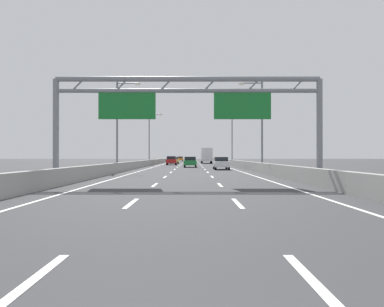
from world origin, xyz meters
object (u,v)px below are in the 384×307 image
object	(u,v)px
green_car	(190,162)
white_car	(221,163)
orange_car	(180,159)
streetlamp_right_far	(230,135)
sign_gantry	(187,102)
streetlamp_right_mid	(260,120)
yellow_car	(174,160)
box_truck	(206,155)
streetlamp_left_mid	(119,120)
streetlamp_left_far	(150,135)
red_car	(171,160)

from	to	relation	value
green_car	white_car	world-z (taller)	green_car
orange_car	white_car	distance (m)	80.15
streetlamp_right_far	white_car	world-z (taller)	streetlamp_right_far
sign_gantry	streetlamp_right_mid	bearing A→B (deg)	69.13
yellow_car	box_truck	size ratio (longest dim) A/B	0.53
streetlamp_left_mid	green_car	world-z (taller)	streetlamp_left_mid
orange_car	green_car	distance (m)	69.98
sign_gantry	streetlamp_left_far	size ratio (longest dim) A/B	1.69
streetlamp_left_far	green_car	xyz separation A→B (m)	(7.47, -18.68, -4.64)
streetlamp_left_mid	streetlamp_left_far	distance (m)	33.65
green_car	streetlamp_left_mid	bearing A→B (deg)	-116.52
green_car	white_car	distance (m)	10.60
orange_car	green_car	world-z (taller)	green_car
sign_gantry	streetlamp_right_mid	world-z (taller)	streetlamp_right_mid
streetlamp_left_far	yellow_car	size ratio (longest dim) A/B	2.06
streetlamp_right_far	orange_car	distance (m)	52.55
streetlamp_left_mid	white_car	world-z (taller)	streetlamp_left_mid
sign_gantry	box_truck	world-z (taller)	sign_gantry
sign_gantry	streetlamp_right_far	bearing A→B (deg)	81.99
white_car	streetlamp_left_far	bearing A→B (deg)	111.29
orange_car	box_truck	xyz separation A→B (m)	(6.79, -37.46, 1.03)
streetlamp_left_far	white_car	bearing A→B (deg)	-68.71
orange_car	green_car	xyz separation A→B (m)	(3.38, -69.89, 0.02)
streetlamp_left_mid	streetlamp_right_far	world-z (taller)	same
streetlamp_left_mid	streetlamp_right_far	bearing A→B (deg)	66.07
streetlamp_left_far	red_car	distance (m)	6.78
box_truck	streetlamp_right_mid	bearing A→B (deg)	-85.11
streetlamp_right_mid	red_car	distance (m)	32.99
streetlamp_left_far	white_car	distance (m)	31.07
streetlamp_left_far	yellow_car	world-z (taller)	streetlamp_left_far
streetlamp_right_far	green_car	world-z (taller)	streetlamp_right_far
streetlamp_left_mid	streetlamp_left_far	bearing A→B (deg)	90.00
streetlamp_right_mid	yellow_car	size ratio (longest dim) A/B	2.06
sign_gantry	green_car	world-z (taller)	sign_gantry
streetlamp_right_far	red_car	size ratio (longest dim) A/B	2.23
white_car	red_car	size ratio (longest dim) A/B	1.10
yellow_car	streetlamp_right_mid	bearing A→B (deg)	-75.88
streetlamp_left_mid	yellow_car	bearing A→B (deg)	84.70
streetlamp_right_mid	yellow_car	distance (m)	44.96
green_car	streetlamp_right_mid	bearing A→B (deg)	-63.49
sign_gantry	white_car	world-z (taller)	sign_gantry
streetlamp_right_mid	orange_car	world-z (taller)	streetlamp_right_mid
sign_gantry	streetlamp_right_mid	size ratio (longest dim) A/B	1.69
streetlamp_right_mid	orange_car	xyz separation A→B (m)	(-10.84, 84.86, -4.66)
streetlamp_left_far	red_car	world-z (taller)	streetlamp_left_far
sign_gantry	red_car	xyz separation A→B (m)	(-3.35, 50.49, -4.02)
streetlamp_left_mid	yellow_car	size ratio (longest dim) A/B	2.06
white_car	red_car	distance (m)	26.74
sign_gantry	streetlamp_right_far	xyz separation A→B (m)	(7.51, 53.34, 0.59)
sign_gantry	green_car	distance (m)	34.89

